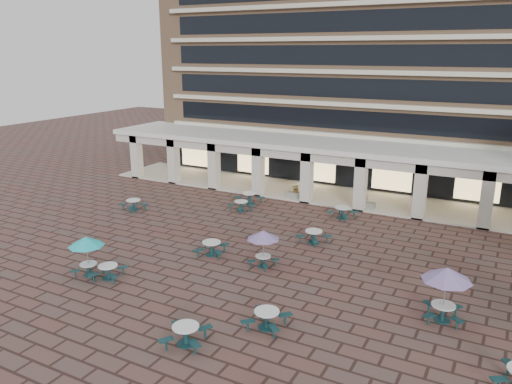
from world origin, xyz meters
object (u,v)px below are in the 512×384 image
picnic_table_2 (267,318)px  planter_right (365,203)px  picnic_table_0 (108,271)px  planter_left (296,193)px  picnic_table_1 (186,333)px

picnic_table_2 → planter_right: 18.35m
picnic_table_0 → planter_left: size_ratio=1.32×
picnic_table_0 → planter_left: (2.69, 17.90, 0.01)m
picnic_table_2 → planter_left: bearing=107.7°
picnic_table_1 → planter_left: size_ratio=1.41×
picnic_table_2 → picnic_table_1: bearing=-133.8°
picnic_table_2 → planter_left: size_ratio=1.24×
picnic_table_1 → planter_right: 20.95m
picnic_table_2 → planter_left: planter_left is taller
picnic_table_0 → picnic_table_2: 9.35m
picnic_table_2 → planter_left: (-6.65, 18.32, -0.03)m
planter_right → picnic_table_1: bearing=-93.4°
picnic_table_0 → picnic_table_1: (7.04, -3.01, 0.04)m
picnic_table_2 → picnic_table_0: bearing=175.2°
picnic_table_0 → picnic_table_2: size_ratio=1.06×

